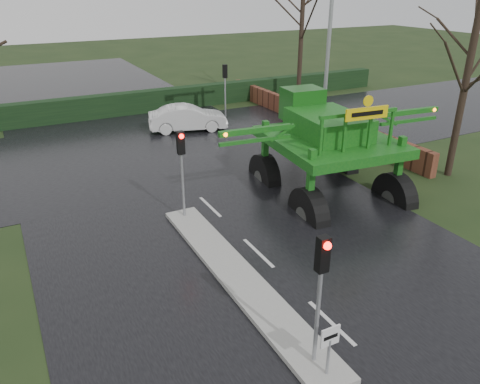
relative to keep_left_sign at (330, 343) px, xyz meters
name	(u,v)px	position (x,y,z in m)	size (l,w,h in m)	color
ground	(331,323)	(1.30, 1.50, -1.06)	(140.00, 140.00, 0.00)	black
road_main	(192,189)	(1.30, 11.50, -1.05)	(14.00, 80.00, 0.02)	black
road_cross	(150,150)	(1.30, 17.50, -1.05)	(80.00, 12.00, 0.02)	black
median_island	(238,276)	(0.00, 4.50, -0.97)	(1.20, 10.00, 0.16)	gray
hedge_row	(114,105)	(1.30, 25.50, -0.31)	(44.00, 0.90, 1.50)	black
brick_wall	(309,116)	(11.80, 17.50, -0.46)	(0.40, 20.00, 1.20)	#592D1E
keep_left_sign	(330,343)	(0.00, 0.00, 0.00)	(0.50, 0.07, 1.35)	gray
traffic_signal_near	(321,274)	(0.00, 0.49, 1.53)	(0.26, 0.33, 3.52)	gray
traffic_signal_mid	(181,156)	(0.00, 8.99, 1.53)	(0.26, 0.33, 3.52)	gray
traffic_signal_far	(225,79)	(7.80, 21.51, 1.53)	(0.26, 0.33, 3.52)	gray
street_light_right	(324,35)	(9.49, 13.50, 4.93)	(3.85, 0.30, 10.00)	gray
tree_right_near	(469,63)	(12.80, 7.50, 4.14)	(5.60, 5.60, 9.64)	black
tree_right_far	(302,12)	(14.30, 22.50, 5.44)	(7.00, 7.00, 12.05)	black
crop_sprayer	(309,148)	(4.45, 7.30, 1.68)	(10.32, 6.86, 5.78)	black
white_sedan	(188,131)	(4.49, 19.94, -1.06)	(1.65, 4.72, 1.55)	silver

